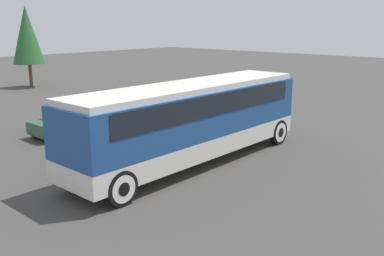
% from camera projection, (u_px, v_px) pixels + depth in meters
% --- Properties ---
extents(ground_plane, '(120.00, 120.00, 0.00)m').
position_uv_depth(ground_plane, '(192.00, 163.00, 17.27)').
color(ground_plane, '#423F3D').
extents(tour_bus, '(11.31, 2.61, 3.21)m').
position_uv_depth(tour_bus, '(194.00, 115.00, 16.87)').
color(tour_bus, silver).
rests_on(tour_bus, ground_plane).
extents(parked_car_near, '(4.56, 1.85, 1.46)m').
position_uv_depth(parked_car_near, '(124.00, 122.00, 21.24)').
color(parked_car_near, '#BCBCC1').
rests_on(parked_car_near, ground_plane).
extents(parked_car_mid, '(4.39, 1.83, 1.37)m').
position_uv_depth(parked_car_mid, '(74.00, 120.00, 21.68)').
color(parked_car_mid, '#2D5638').
rests_on(parked_car_mid, ground_plane).
extents(tree_right, '(2.66, 2.66, 6.95)m').
position_uv_depth(tree_right, '(27.00, 35.00, 36.41)').
color(tree_right, brown).
rests_on(tree_right, ground_plane).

